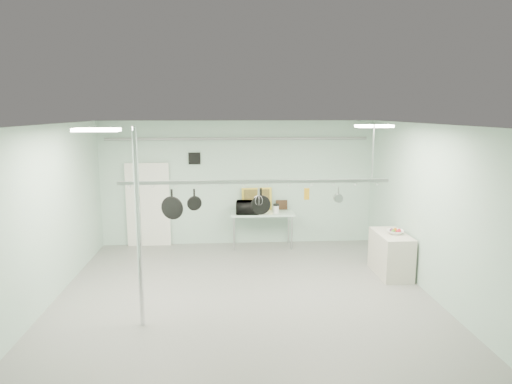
{
  "coord_description": "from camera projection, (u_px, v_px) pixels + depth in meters",
  "views": [
    {
      "loc": [
        -0.35,
        -7.64,
        3.42
      ],
      "look_at": [
        0.26,
        1.0,
        1.89
      ],
      "focal_mm": 32.0,
      "sensor_mm": 36.0,
      "label": 1
    }
  ],
  "objects": [
    {
      "name": "light_panel_left",
      "position": [
        96.0,
        130.0,
        6.64
      ],
      "size": [
        0.65,
        0.3,
        0.05
      ],
      "primitive_type": "cube",
      "color": "white",
      "rests_on": "ceiling"
    },
    {
      "name": "floor",
      "position": [
        245.0,
        306.0,
        8.13
      ],
      "size": [
        8.0,
        8.0,
        0.0
      ],
      "primitive_type": "plane",
      "color": "gray",
      "rests_on": "ground"
    },
    {
      "name": "back_wall",
      "position": [
        238.0,
        183.0,
        11.77
      ],
      "size": [
        7.0,
        0.02,
        3.2
      ],
      "primitive_type": "cube",
      "color": "#9EBDB0",
      "rests_on": "floor"
    },
    {
      "name": "right_wall",
      "position": [
        441.0,
        216.0,
        8.09
      ],
      "size": [
        0.02,
        8.0,
        3.2
      ],
      "primitive_type": "cube",
      "color": "#9EBDB0",
      "rests_on": "floor"
    },
    {
      "name": "microwave",
      "position": [
        248.0,
        207.0,
        11.38
      ],
      "size": [
        0.61,
        0.44,
        0.32
      ],
      "primitive_type": "imported",
      "rotation": [
        0.0,
        0.0,
        3.05
      ],
      "color": "black",
      "rests_on": "prep_table"
    },
    {
      "name": "pot_rack",
      "position": [
        255.0,
        180.0,
        8.05
      ],
      "size": [
        4.8,
        0.06,
        1.0
      ],
      "color": "#B7B7BC",
      "rests_on": "ceiling"
    },
    {
      "name": "skillet_right",
      "position": [
        261.0,
        201.0,
        8.12
      ],
      "size": [
        0.36,
        0.1,
        0.48
      ],
      "primitive_type": null,
      "rotation": [
        0.0,
        0.0,
        0.11
      ],
      "color": "black",
      "rests_on": "pot_rack"
    },
    {
      "name": "prep_table",
      "position": [
        262.0,
        215.0,
        11.56
      ],
      "size": [
        1.6,
        0.7,
        0.91
      ],
      "color": "silver",
      "rests_on": "floor"
    },
    {
      "name": "chrome_pole",
      "position": [
        139.0,
        229.0,
        7.14
      ],
      "size": [
        0.08,
        0.08,
        3.2
      ],
      "primitive_type": "cylinder",
      "color": "silver",
      "rests_on": "floor"
    },
    {
      "name": "whisk",
      "position": [
        259.0,
        197.0,
        8.11
      ],
      "size": [
        0.22,
        0.22,
        0.31
      ],
      "primitive_type": null,
      "rotation": [
        0.0,
        0.0,
        0.28
      ],
      "color": "#ADADB2",
      "rests_on": "pot_rack"
    },
    {
      "name": "grater",
      "position": [
        307.0,
        194.0,
        8.16
      ],
      "size": [
        0.1,
        0.04,
        0.23
      ],
      "primitive_type": null,
      "rotation": [
        0.0,
        0.0,
        -0.2
      ],
      "color": "yellow",
      "rests_on": "pot_rack"
    },
    {
      "name": "painting_small",
      "position": [
        282.0,
        205.0,
        11.86
      ],
      "size": [
        0.3,
        0.09,
        0.25
      ],
      "primitive_type": "cube",
      "rotation": [
        -0.17,
        0.0,
        0.02
      ],
      "color": "black",
      "rests_on": "prep_table"
    },
    {
      "name": "fruit_cluster",
      "position": [
        395.0,
        230.0,
        9.52
      ],
      "size": [
        0.24,
        0.24,
        0.09
      ],
      "primitive_type": null,
      "color": "red",
      "rests_on": "fruit_bowl"
    },
    {
      "name": "wall_vent",
      "position": [
        194.0,
        158.0,
        11.56
      ],
      "size": [
        0.3,
        0.04,
        0.3
      ],
      "primitive_type": "cube",
      "color": "black",
      "rests_on": "back_wall"
    },
    {
      "name": "side_cabinet",
      "position": [
        391.0,
        254.0,
        9.64
      ],
      "size": [
        0.6,
        1.2,
        0.9
      ],
      "primitive_type": "cube",
      "color": "beige",
      "rests_on": "floor"
    },
    {
      "name": "conduit_pipe",
      "position": [
        238.0,
        139.0,
        11.48
      ],
      "size": [
        6.6,
        0.07,
        0.07
      ],
      "primitive_type": "cylinder",
      "rotation": [
        0.0,
        1.57,
        0.0
      ],
      "color": "gray",
      "rests_on": "back_wall"
    },
    {
      "name": "skillet_mid",
      "position": [
        194.0,
        199.0,
        8.03
      ],
      "size": [
        0.27,
        0.13,
        0.37
      ],
      "primitive_type": null,
      "rotation": [
        0.0,
        0.0,
        0.28
      ],
      "color": "black",
      "rests_on": "pot_rack"
    },
    {
      "name": "ceiling",
      "position": [
        245.0,
        126.0,
        7.57
      ],
      "size": [
        7.0,
        8.0,
        0.02
      ],
      "primitive_type": "cube",
      "color": "silver",
      "rests_on": "back_wall"
    },
    {
      "name": "painting_large",
      "position": [
        257.0,
        199.0,
        11.79
      ],
      "size": [
        0.79,
        0.18,
        0.58
      ],
      "primitive_type": "cube",
      "rotation": [
        -0.14,
        0.0,
        0.06
      ],
      "color": "gold",
      "rests_on": "prep_table"
    },
    {
      "name": "saucepan",
      "position": [
        338.0,
        195.0,
        8.2
      ],
      "size": [
        0.18,
        0.13,
        0.28
      ],
      "primitive_type": null,
      "rotation": [
        0.0,
        0.0,
        0.3
      ],
      "color": "#BCBCC2",
      "rests_on": "pot_rack"
    },
    {
      "name": "door",
      "position": [
        148.0,
        206.0,
        11.66
      ],
      "size": [
        1.1,
        0.1,
        2.2
      ],
      "primitive_type": "cube",
      "color": "silver",
      "rests_on": "floor"
    },
    {
      "name": "coffee_canister",
      "position": [
        276.0,
        209.0,
        11.45
      ],
      "size": [
        0.18,
        0.18,
        0.19
      ],
      "primitive_type": "cylinder",
      "rotation": [
        0.0,
        0.0,
        -0.38
      ],
      "color": "silver",
      "rests_on": "prep_table"
    },
    {
      "name": "light_panel_right",
      "position": [
        374.0,
        126.0,
        8.33
      ],
      "size": [
        0.65,
        0.3,
        0.05
      ],
      "primitive_type": "cube",
      "color": "white",
      "rests_on": "ceiling"
    },
    {
      "name": "skillet_left",
      "position": [
        172.0,
        204.0,
        8.02
      ],
      "size": [
        0.41,
        0.19,
        0.55
      ],
      "primitive_type": null,
      "rotation": [
        0.0,
        0.0,
        -0.33
      ],
      "color": "black",
      "rests_on": "pot_rack"
    },
    {
      "name": "fruit_bowl",
      "position": [
        395.0,
        232.0,
        9.52
      ],
      "size": [
        0.41,
        0.41,
        0.08
      ],
      "primitive_type": "imported",
      "rotation": [
        0.0,
        0.0,
        -0.28
      ],
      "color": "white",
      "rests_on": "side_cabinet"
    }
  ]
}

